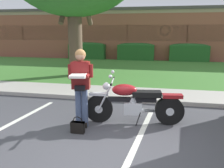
{
  "coord_description": "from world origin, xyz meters",
  "views": [
    {
      "loc": [
        1.01,
        -3.99,
        2.09
      ],
      "look_at": [
        -0.15,
        1.49,
        0.85
      ],
      "focal_mm": 39.05,
      "sensor_mm": 36.0,
      "label": 1
    }
  ],
  "objects_px": {
    "brick_building": "(136,33)",
    "motorcycle": "(138,103)",
    "handbag": "(78,126)",
    "hedge_left": "(87,50)",
    "rider_person": "(81,82)",
    "hedge_center_right": "(189,52)",
    "hedge_center_left": "(136,51)"
  },
  "relations": [
    {
      "from": "handbag",
      "to": "hedge_center_left",
      "type": "height_order",
      "value": "hedge_center_left"
    },
    {
      "from": "hedge_left",
      "to": "hedge_center_left",
      "type": "relative_size",
      "value": 1.05
    },
    {
      "from": "motorcycle",
      "to": "rider_person",
      "type": "xyz_separation_m",
      "value": [
        -1.19,
        -0.45,
        0.53
      ]
    },
    {
      "from": "motorcycle",
      "to": "rider_person",
      "type": "bearing_deg",
      "value": -159.09
    },
    {
      "from": "motorcycle",
      "to": "handbag",
      "type": "distance_m",
      "value": 1.45
    },
    {
      "from": "hedge_center_right",
      "to": "hedge_left",
      "type": "bearing_deg",
      "value": -180.0
    },
    {
      "from": "rider_person",
      "to": "hedge_center_right",
      "type": "bearing_deg",
      "value": 74.8
    },
    {
      "from": "hedge_center_left",
      "to": "rider_person",
      "type": "bearing_deg",
      "value": -89.0
    },
    {
      "from": "handbag",
      "to": "hedge_left",
      "type": "height_order",
      "value": "hedge_left"
    },
    {
      "from": "brick_building",
      "to": "motorcycle",
      "type": "bearing_deg",
      "value": -83.43
    },
    {
      "from": "rider_person",
      "to": "hedge_center_left",
      "type": "distance_m",
      "value": 12.37
    },
    {
      "from": "motorcycle",
      "to": "rider_person",
      "type": "relative_size",
      "value": 1.31
    },
    {
      "from": "handbag",
      "to": "hedge_left",
      "type": "bearing_deg",
      "value": 106.72
    },
    {
      "from": "rider_person",
      "to": "brick_building",
      "type": "height_order",
      "value": "brick_building"
    },
    {
      "from": "motorcycle",
      "to": "rider_person",
      "type": "distance_m",
      "value": 1.38
    },
    {
      "from": "rider_person",
      "to": "handbag",
      "type": "bearing_deg",
      "value": -84.94
    },
    {
      "from": "hedge_left",
      "to": "hedge_center_left",
      "type": "xyz_separation_m",
      "value": [
        3.58,
        0.0,
        0.0
      ]
    },
    {
      "from": "hedge_center_left",
      "to": "hedge_center_right",
      "type": "xyz_separation_m",
      "value": [
        3.58,
        0.0,
        0.0
      ]
    },
    {
      "from": "hedge_left",
      "to": "handbag",
      "type": "bearing_deg",
      "value": -73.28
    },
    {
      "from": "motorcycle",
      "to": "hedge_center_left",
      "type": "relative_size",
      "value": 0.88
    },
    {
      "from": "handbag",
      "to": "hedge_center_left",
      "type": "relative_size",
      "value": 0.14
    },
    {
      "from": "rider_person",
      "to": "hedge_center_right",
      "type": "distance_m",
      "value": 12.82
    },
    {
      "from": "handbag",
      "to": "brick_building",
      "type": "xyz_separation_m",
      "value": [
        -0.93,
        18.9,
        1.7
      ]
    },
    {
      "from": "handbag",
      "to": "hedge_center_right",
      "type": "height_order",
      "value": "hedge_center_right"
    },
    {
      "from": "motorcycle",
      "to": "hedge_center_right",
      "type": "height_order",
      "value": "hedge_center_right"
    },
    {
      "from": "motorcycle",
      "to": "hedge_center_right",
      "type": "relative_size",
      "value": 0.87
    },
    {
      "from": "rider_person",
      "to": "hedge_center_right",
      "type": "xyz_separation_m",
      "value": [
        3.36,
        12.36,
        -0.36
      ]
    },
    {
      "from": "motorcycle",
      "to": "hedge_center_left",
      "type": "xyz_separation_m",
      "value": [
        -1.4,
        11.91,
        0.17
      ]
    },
    {
      "from": "hedge_center_right",
      "to": "motorcycle",
      "type": "bearing_deg",
      "value": -100.34
    },
    {
      "from": "hedge_left",
      "to": "brick_building",
      "type": "relative_size",
      "value": 0.11
    },
    {
      "from": "brick_building",
      "to": "rider_person",
      "type": "bearing_deg",
      "value": -87.23
    },
    {
      "from": "rider_person",
      "to": "brick_building",
      "type": "bearing_deg",
      "value": 92.77
    }
  ]
}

